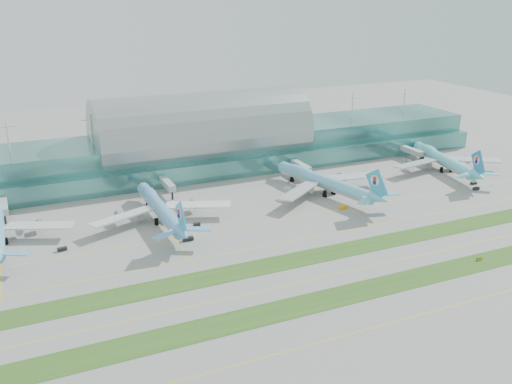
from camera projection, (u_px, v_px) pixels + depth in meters
name	position (u px, v px, depth m)	size (l,w,h in m)	color
ground	(315.00, 259.00, 215.64)	(700.00, 700.00, 0.00)	gray
terminal	(203.00, 144.00, 321.66)	(340.00, 69.10, 36.00)	#3D7A75
grass_strip_near	(357.00, 292.00, 191.55)	(420.00, 12.00, 0.08)	#2D591E
grass_strip_far	(313.00, 256.00, 217.35)	(420.00, 12.00, 0.08)	#2D591E
taxiline_a	(394.00, 322.00, 174.36)	(420.00, 0.35, 0.01)	yellow
taxiline_b	(335.00, 274.00, 203.60)	(420.00, 0.35, 0.01)	yellow
taxiline_c	(293.00, 241.00, 231.12)	(420.00, 0.35, 0.01)	yellow
taxiline_d	(270.00, 222.00, 250.04)	(420.00, 0.35, 0.01)	yellow
airliner_b	(160.00, 207.00, 249.42)	(63.58, 72.04, 19.86)	#63A6DA
airliner_c	(323.00, 181.00, 283.10)	(65.65, 75.73, 21.09)	#65BFE0
airliner_d	(443.00, 159.00, 320.34)	(63.69, 73.27, 20.32)	#65D3DF
gse_b	(62.00, 249.00, 221.96)	(3.60, 1.59, 1.37)	black
gse_c	(188.00, 239.00, 231.09)	(4.22, 2.04, 1.50)	black
gse_d	(197.00, 224.00, 245.46)	(2.95, 1.55, 1.43)	black
gse_e	(343.00, 207.00, 264.58)	(4.30, 1.85, 1.49)	orange
gse_f	(373.00, 198.00, 277.21)	(2.75, 1.47, 1.18)	black
gse_g	(476.00, 189.00, 289.71)	(3.22, 1.65, 1.46)	black
gse_h	(474.00, 183.00, 298.48)	(3.26, 1.83, 1.23)	black
taxiway_sign_east	(479.00, 259.00, 213.92)	(2.45, 0.56, 1.03)	black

